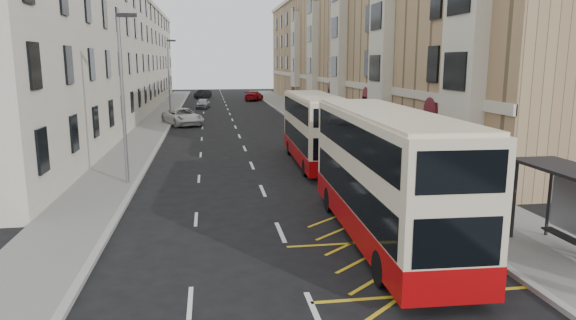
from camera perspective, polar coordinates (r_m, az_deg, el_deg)
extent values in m
plane|color=black|center=(14.71, 1.38, -13.03)|extent=(200.00, 200.00, 0.00)
cube|color=slate|center=(44.85, 4.69, 3.33)|extent=(4.00, 120.00, 0.15)
cube|color=slate|center=(43.92, -15.41, 2.81)|extent=(3.00, 120.00, 0.15)
cube|color=#979892|center=(44.43, 2.18, 3.28)|extent=(0.25, 120.00, 0.15)
cube|color=#979892|center=(43.78, -13.46, 2.88)|extent=(0.25, 120.00, 0.15)
cube|color=tan|center=(61.27, 7.88, 12.25)|extent=(10.00, 79.00, 15.00)
cube|color=beige|center=(60.05, 3.13, 9.02)|extent=(0.18, 79.00, 0.50)
cube|color=beige|center=(26.21, 19.14, 13.68)|extent=(0.80, 3.20, 10.00)
cube|color=beige|center=(37.26, 10.34, 13.10)|extent=(0.80, 3.20, 10.00)
cube|color=beige|center=(48.76, 5.64, 12.66)|extent=(0.80, 3.20, 10.00)
cube|color=beige|center=(60.46, 2.76, 12.36)|extent=(0.80, 3.20, 10.00)
cube|color=beige|center=(72.25, 0.82, 12.13)|extent=(0.80, 3.20, 10.00)
cube|color=#57131E|center=(30.20, 15.45, 2.39)|extent=(0.20, 1.60, 3.00)
cube|color=#57131E|center=(41.34, 8.66, 4.87)|extent=(0.20, 1.60, 3.00)
cube|color=#57131E|center=(52.87, 4.76, 6.25)|extent=(0.20, 1.60, 3.00)
cube|color=#57131E|center=(64.56, 2.26, 7.12)|extent=(0.20, 1.60, 3.00)
cube|color=#57131E|center=(76.35, 0.52, 7.71)|extent=(0.20, 1.60, 3.00)
cube|color=beige|center=(59.77, -19.87, 10.79)|extent=(9.00, 79.00, 13.00)
cube|color=black|center=(18.66, 23.84, -4.05)|extent=(0.08, 0.08, 2.60)
cube|color=black|center=(19.38, 27.04, -3.79)|extent=(0.08, 0.08, 2.60)
cube|color=black|center=(17.24, 29.34, -1.10)|extent=(1.65, 4.25, 0.10)
cube|color=black|center=(18.37, 28.17, -7.41)|extent=(0.35, 1.60, 0.06)
cylinder|color=red|center=(18.72, 19.26, -6.22)|extent=(0.06, 0.06, 1.00)
cylinder|color=red|center=(21.52, 15.23, -3.79)|extent=(0.06, 0.06, 1.00)
cylinder|color=red|center=(24.43, 12.16, -1.91)|extent=(0.06, 0.06, 1.00)
cube|color=red|center=(21.41, 15.29, -2.54)|extent=(0.05, 6.50, 0.06)
cube|color=red|center=(21.51, 15.24, -3.66)|extent=(0.05, 6.50, 0.06)
cylinder|color=gray|center=(25.61, -17.88, 6.32)|extent=(0.16, 0.16, 8.00)
cube|color=black|center=(25.57, -17.50, 15.10)|extent=(0.90, 0.18, 0.18)
cylinder|color=gray|center=(55.40, -13.09, 8.76)|extent=(0.16, 0.16, 8.00)
cube|color=black|center=(55.38, -12.85, 12.80)|extent=(0.90, 0.18, 0.18)
cube|color=beige|center=(17.28, 10.72, -1.46)|extent=(2.87, 11.06, 3.94)
cube|color=#960507|center=(17.67, 10.55, -6.29)|extent=(2.90, 11.09, 0.90)
cube|color=black|center=(17.39, 10.67, -2.99)|extent=(2.88, 10.18, 1.10)
cube|color=black|center=(17.07, 10.87, 2.55)|extent=(2.88, 10.18, 1.00)
cube|color=beige|center=(16.97, 10.96, 5.19)|extent=(2.75, 10.62, 0.12)
cube|color=black|center=(22.54, 6.53, 0.44)|extent=(2.12, 0.15, 1.30)
cube|color=black|center=(22.26, 6.64, 5.62)|extent=(1.75, 0.14, 0.45)
cube|color=black|center=(12.49, 18.26, -8.69)|extent=(2.12, 0.15, 1.20)
cylinder|color=black|center=(20.75, 4.65, -4.41)|extent=(0.31, 1.01, 1.00)
cylinder|color=black|center=(21.30, 10.62, -4.16)|extent=(0.31, 1.01, 1.00)
cylinder|color=black|center=(14.29, 10.35, -11.77)|extent=(0.31, 1.01, 1.00)
cylinder|color=black|center=(15.09, 18.72, -10.95)|extent=(0.31, 1.01, 1.00)
cube|color=beige|center=(29.99, 2.97, 3.58)|extent=(2.58, 10.22, 3.65)
cube|color=#960507|center=(30.20, 2.94, 0.93)|extent=(2.61, 10.24, 0.83)
cube|color=black|center=(30.05, 2.96, 2.75)|extent=(2.59, 9.40, 1.02)
cube|color=black|center=(29.87, 2.99, 5.73)|extent=(2.59, 9.40, 0.92)
cube|color=beige|center=(29.81, 3.00, 7.13)|extent=(2.48, 9.81, 0.11)
cube|color=black|center=(34.99, 1.49, 3.99)|extent=(1.96, 0.13, 1.20)
cube|color=black|center=(34.81, 1.51, 7.09)|extent=(1.62, 0.12, 0.42)
cube|color=black|center=(25.14, 5.00, 1.22)|extent=(1.96, 0.13, 1.11)
cylinder|color=black|center=(33.26, 0.18, 1.38)|extent=(0.28, 0.93, 0.92)
cylinder|color=black|center=(33.59, 3.71, 1.46)|extent=(0.28, 0.93, 0.92)
cylinder|color=black|center=(26.93, 1.97, -0.89)|extent=(0.28, 0.93, 0.92)
cylinder|color=black|center=(27.34, 6.29, -0.77)|extent=(0.28, 0.93, 0.92)
imported|color=black|center=(20.67, 17.40, -3.19)|extent=(1.16, 0.56, 1.92)
imported|color=silver|center=(49.92, -11.66, 4.74)|extent=(4.51, 6.26, 1.58)
imported|color=#9A9EA2|center=(67.43, -9.44, 6.23)|extent=(1.94, 3.89, 1.27)
imported|color=black|center=(86.00, -9.43, 7.26)|extent=(2.92, 4.51, 1.40)
imported|color=#9E070E|center=(79.87, -3.79, 7.13)|extent=(3.59, 5.42, 1.46)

